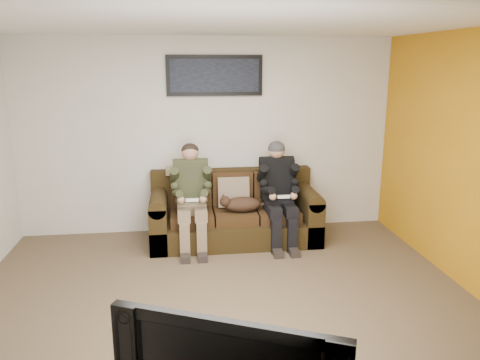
{
  "coord_description": "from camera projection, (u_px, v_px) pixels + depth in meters",
  "views": [
    {
      "loc": [
        -0.37,
        -3.98,
        2.26
      ],
      "look_at": [
        0.3,
        1.2,
        0.95
      ],
      "focal_mm": 35.0,
      "sensor_mm": 36.0,
      "label": 1
    }
  ],
  "objects": [
    {
      "name": "floor",
      "position": [
        225.0,
        309.0,
        4.42
      ],
      "size": [
        5.0,
        5.0,
        0.0
      ],
      "primitive_type": "plane",
      "color": "brown",
      "rests_on": "ground"
    },
    {
      "name": "ceiling",
      "position": [
        222.0,
        20.0,
        3.79
      ],
      "size": [
        5.0,
        5.0,
        0.0
      ],
      "primitive_type": "plane",
      "rotation": [
        3.14,
        0.0,
        0.0
      ],
      "color": "silver",
      "rests_on": "ground"
    },
    {
      "name": "wall_back",
      "position": [
        208.0,
        137.0,
        6.27
      ],
      "size": [
        5.0,
        0.0,
        5.0
      ],
      "primitive_type": "plane",
      "rotation": [
        1.57,
        0.0,
        0.0
      ],
      "color": "beige",
      "rests_on": "ground"
    },
    {
      "name": "wall_front",
      "position": [
        276.0,
        301.0,
        1.94
      ],
      "size": [
        5.0,
        0.0,
        5.0
      ],
      "primitive_type": "plane",
      "rotation": [
        -1.57,
        0.0,
        0.0
      ],
      "color": "beige",
      "rests_on": "ground"
    },
    {
      "name": "sofa",
      "position": [
        234.0,
        214.0,
        6.13
      ],
      "size": [
        2.14,
        0.93,
        0.88
      ],
      "color": "black",
      "rests_on": "ground"
    },
    {
      "name": "throw_pillow",
      "position": [
        233.0,
        192.0,
        6.1
      ],
      "size": [
        0.41,
        0.2,
        0.41
      ],
      "primitive_type": "cube",
      "rotation": [
        -0.21,
        0.0,
        0.0
      ],
      "color": "#846B56",
      "rests_on": "sofa"
    },
    {
      "name": "throw_blanket",
      "position": [
        183.0,
        171.0,
        6.18
      ],
      "size": [
        0.44,
        0.21,
        0.08
      ],
      "primitive_type": "cube",
      "color": "tan",
      "rests_on": "sofa"
    },
    {
      "name": "person_left",
      "position": [
        191.0,
        191.0,
        5.8
      ],
      "size": [
        0.51,
        0.87,
        1.28
      ],
      "color": "#806A50",
      "rests_on": "sofa"
    },
    {
      "name": "person_right",
      "position": [
        278.0,
        187.0,
        5.94
      ],
      "size": [
        0.51,
        0.86,
        1.29
      ],
      "color": "black",
      "rests_on": "sofa"
    },
    {
      "name": "cat",
      "position": [
        241.0,
        204.0,
        5.9
      ],
      "size": [
        0.66,
        0.26,
        0.24
      ],
      "color": "#452B1B",
      "rests_on": "sofa"
    },
    {
      "name": "framed_poster",
      "position": [
        215.0,
        76.0,
        6.05
      ],
      "size": [
        1.25,
        0.05,
        0.52
      ],
      "color": "black",
      "rests_on": "wall_back"
    }
  ]
}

